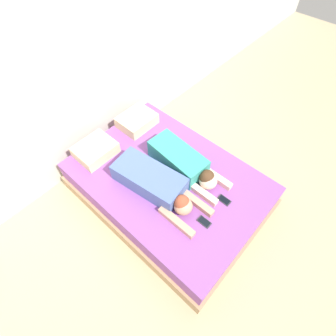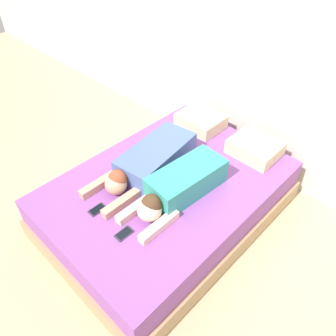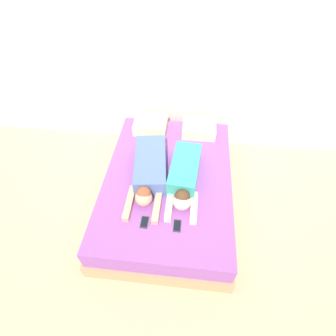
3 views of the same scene
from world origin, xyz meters
name	(u,v)px [view 3 (image 3 of 3)]	position (x,y,z in m)	size (l,w,h in m)	color
ground_plane	(168,199)	(0.00, 0.00, 0.00)	(12.00, 12.00, 0.00)	tan
wall_back	(179,60)	(0.00, 1.24, 1.30)	(12.00, 0.06, 2.60)	beige
bed	(168,189)	(0.00, 0.00, 0.23)	(1.55, 2.18, 0.47)	tan
pillow_head_left	(151,125)	(-0.34, 0.85, 0.54)	(0.45, 0.37, 0.14)	beige
pillow_head_right	(199,128)	(0.34, 0.85, 0.54)	(0.45, 0.37, 0.14)	beige
person_left	(149,171)	(-0.22, -0.02, 0.57)	(0.46, 1.14, 0.22)	#4C66A5
person_right	(184,177)	(0.19, -0.08, 0.58)	(0.36, 1.00, 0.23)	teal
cell_phone_left	(144,222)	(-0.17, -0.64, 0.48)	(0.08, 0.14, 0.01)	#2D2D33
cell_phone_right	(177,226)	(0.17, -0.65, 0.48)	(0.08, 0.14, 0.01)	#2D2D33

